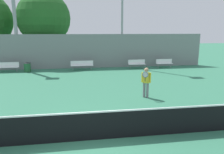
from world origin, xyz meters
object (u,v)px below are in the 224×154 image
at_px(bench_courtside_far, 82,64).
at_px(bench_by_gate, 164,62).
at_px(tennis_net, 87,126).
at_px(bench_courtside_near, 8,66).
at_px(trash_bin, 27,67).
at_px(tree_green_broad, 44,18).
at_px(bench_adjacent_court, 137,63).
at_px(tennis_player, 146,81).
at_px(light_pole_near_left, 14,14).

xyz_separation_m(bench_courtside_far, bench_by_gate, (8.00, -0.00, -0.00)).
height_order(tennis_net, bench_courtside_far, tennis_net).
xyz_separation_m(tennis_net, bench_courtside_near, (-6.39, 13.37, 0.01)).
bearing_deg(trash_bin, bench_courtside_near, 174.48).
distance_m(bench_courtside_near, tree_green_broad, 6.90).
bearing_deg(bench_adjacent_court, tennis_net, -111.65).
relative_size(bench_courtside_far, bench_by_gate, 1.29).
height_order(tennis_player, bench_courtside_far, tennis_player).
relative_size(bench_courtside_far, trash_bin, 2.60).
bearing_deg(bench_courtside_far, trash_bin, -178.08).
distance_m(bench_by_gate, light_pole_near_left, 14.67).
height_order(tennis_player, bench_by_gate, tennis_player).
relative_size(tennis_net, light_pole_near_left, 1.21).
height_order(bench_courtside_far, tree_green_broad, tree_green_broad).
xyz_separation_m(bench_by_gate, trash_bin, (-12.82, -0.16, -0.12)).
relative_size(tennis_player, bench_by_gate, 1.03).
relative_size(bench_adjacent_court, bench_by_gate, 1.03).
xyz_separation_m(tennis_net, bench_by_gate, (8.09, 13.37, 0.01)).
height_order(bench_adjacent_court, trash_bin, bench_adjacent_court).
bearing_deg(bench_by_gate, bench_courtside_far, 179.99).
distance_m(trash_bin, tree_green_broad, 6.64).
xyz_separation_m(tennis_net, light_pole_near_left, (-5.80, 14.75, 4.51)).
bearing_deg(bench_courtside_near, tennis_net, -64.46).
distance_m(tennis_net, trash_bin, 14.03).
xyz_separation_m(tennis_net, trash_bin, (-4.73, 13.21, -0.11)).
distance_m(bench_courtside_far, trash_bin, 4.82).
bearing_deg(light_pole_near_left, tree_green_broad, 57.74).
bearing_deg(tree_green_broad, bench_by_gate, -21.55).
height_order(light_pole_near_left, trash_bin, light_pole_near_left).
bearing_deg(bench_by_gate, light_pole_near_left, 174.32).
relative_size(bench_courtside_far, tree_green_broad, 0.27).
xyz_separation_m(tennis_net, bench_courtside_far, (0.09, 13.37, 0.01)).
bearing_deg(bench_courtside_far, tennis_net, -90.37).
xyz_separation_m(tennis_net, bench_adjacent_court, (5.31, 13.37, 0.01)).
xyz_separation_m(bench_adjacent_court, tree_green_broad, (-9.04, 4.67, 4.33)).
xyz_separation_m(bench_by_gate, tree_green_broad, (-11.82, 4.67, 4.33)).
height_order(tennis_player, bench_courtside_near, tennis_player).
distance_m(tennis_player, bench_by_gate, 10.18).
xyz_separation_m(bench_by_gate, light_pole_near_left, (-13.89, 1.38, 4.50)).
bearing_deg(bench_courtside_far, bench_adjacent_court, -0.01).
bearing_deg(tennis_net, bench_courtside_far, 89.63).
relative_size(bench_by_gate, tree_green_broad, 0.21).
xyz_separation_m(tennis_player, trash_bin, (-8.11, 8.86, -0.54)).
relative_size(tennis_player, bench_courtside_far, 0.80).
relative_size(trash_bin, tree_green_broad, 0.10).
height_order(tennis_net, tennis_player, tennis_player).
bearing_deg(tennis_player, tennis_net, -99.46).
xyz_separation_m(bench_courtside_far, tree_green_broad, (-3.81, 4.67, 4.33)).
bearing_deg(bench_adjacent_court, trash_bin, -179.09).
xyz_separation_m(tennis_player, tree_green_broad, (-7.11, 13.69, 3.91)).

